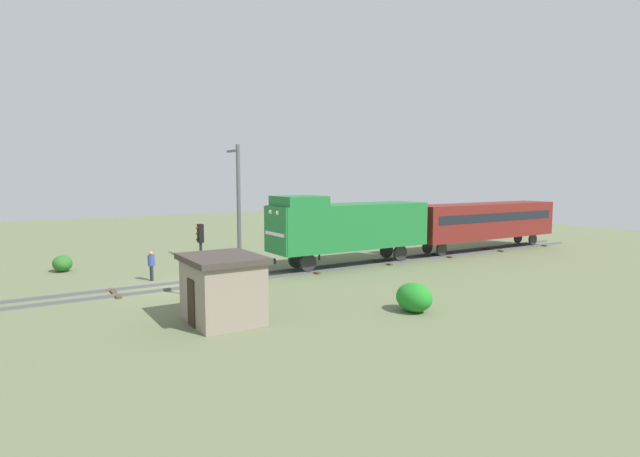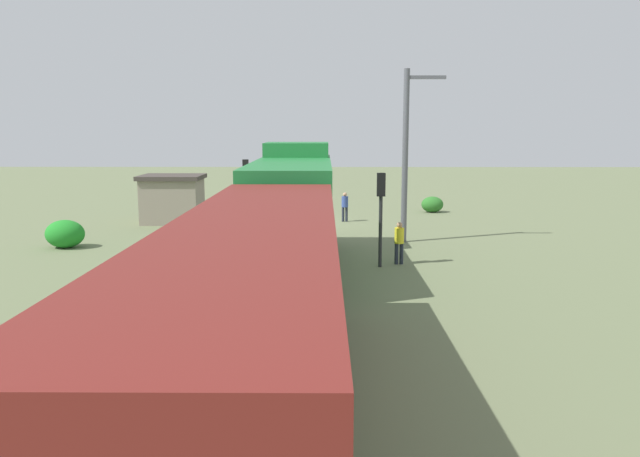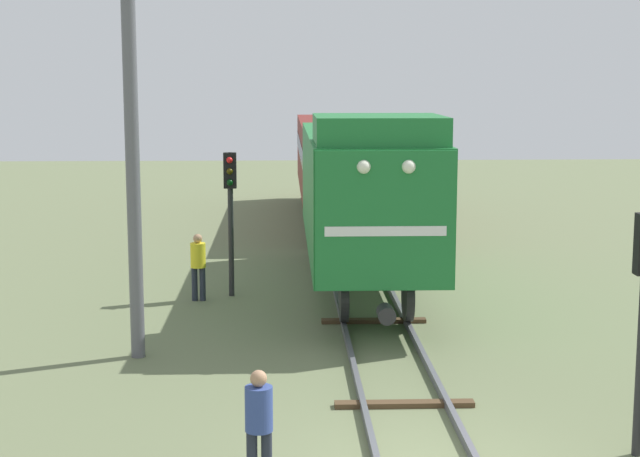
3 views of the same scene
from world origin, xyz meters
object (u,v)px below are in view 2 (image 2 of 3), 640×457
at_px(locomotive, 293,197).
at_px(traffic_signal_near, 246,179).
at_px(worker_near_track, 345,205).
at_px(relay_hut, 173,199).
at_px(worker_by_signal, 399,240).
at_px(passenger_car_leading, 254,294).
at_px(catenary_mast, 407,152).
at_px(traffic_signal_mid, 381,202).

bearing_deg(locomotive, traffic_signal_near, -73.81).
height_order(worker_near_track, relay_hut, relay_hut).
relative_size(traffic_signal_near, worker_by_signal, 2.15).
distance_m(passenger_car_leading, catenary_mast, 19.60).
relative_size(passenger_car_leading, traffic_signal_near, 3.83).
height_order(worker_by_signal, catenary_mast, catenary_mast).
height_order(traffic_signal_near, relay_hut, traffic_signal_near).
height_order(locomotive, traffic_signal_mid, locomotive).
distance_m(traffic_signal_near, catenary_mast, 10.07).
height_order(traffic_signal_mid, worker_near_track, traffic_signal_mid).
bearing_deg(worker_by_signal, relay_hut, 54.30).
xyz_separation_m(locomotive, relay_hut, (7.50, -11.59, -1.38)).
xyz_separation_m(traffic_signal_near, catenary_mast, (-8.26, 5.50, 1.73)).
height_order(traffic_signal_near, worker_near_track, traffic_signal_near).
bearing_deg(traffic_signal_near, worker_near_track, -169.60).
height_order(locomotive, catenary_mast, catenary_mast).
xyz_separation_m(traffic_signal_near, worker_by_signal, (-7.40, 10.44, -1.56)).
bearing_deg(traffic_signal_mid, catenary_mast, -106.98).
distance_m(passenger_car_leading, relay_hut, 26.06).
bearing_deg(worker_by_signal, traffic_signal_mid, 129.32).
relative_size(passenger_car_leading, relay_hut, 4.00).
bearing_deg(relay_hut, locomotive, 122.91).
xyz_separation_m(locomotive, traffic_signal_near, (3.20, -11.02, -0.22)).
height_order(traffic_signal_near, catenary_mast, catenary_mast).
bearing_deg(passenger_car_leading, worker_by_signal, -106.80).
distance_m(traffic_signal_near, relay_hut, 4.49).
distance_m(locomotive, passenger_car_leading, 13.34).
xyz_separation_m(traffic_signal_mid, catenary_mast, (-1.66, -5.44, 1.71)).
relative_size(traffic_signal_mid, relay_hut, 1.05).
xyz_separation_m(locomotive, worker_near_track, (-2.40, -12.05, -1.78)).
relative_size(locomotive, traffic_signal_near, 3.18).
xyz_separation_m(worker_near_track, catenary_mast, (-2.66, 6.53, 3.30)).
relative_size(locomotive, passenger_car_leading, 0.83).
height_order(passenger_car_leading, traffic_signal_mid, passenger_car_leading).
height_order(passenger_car_leading, traffic_signal_near, passenger_car_leading).
relative_size(catenary_mast, relay_hut, 2.31).
height_order(locomotive, relay_hut, locomotive).
bearing_deg(traffic_signal_near, relay_hut, -7.57).
relative_size(worker_near_track, relay_hut, 0.49).
bearing_deg(catenary_mast, passenger_car_leading, 74.98).
xyz_separation_m(locomotive, catenary_mast, (-5.06, -5.52, 1.52)).
height_order(passenger_car_leading, relay_hut, passenger_car_leading).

